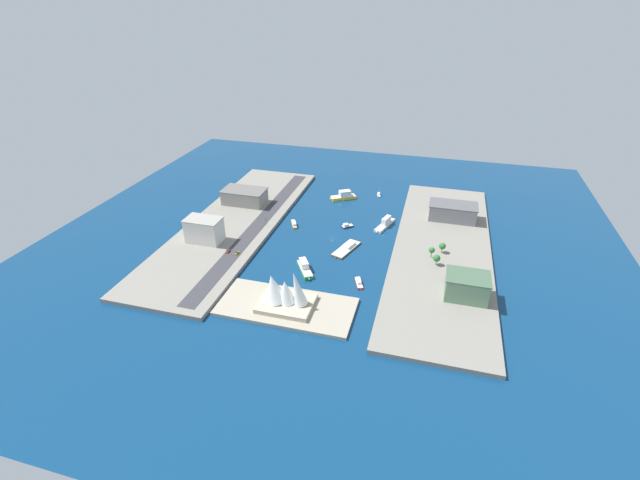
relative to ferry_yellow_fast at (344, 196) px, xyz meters
The scene contains 22 objects.
ground_plane 76.87m from the ferry_yellow_fast, 96.13° to the left, with size 440.00×440.00×0.00m, color navy.
quay_west 119.81m from the ferry_yellow_fast, 140.39° to the left, with size 70.00×240.00×2.88m, color gray.
quay_east 107.68m from the ferry_yellow_fast, 45.18° to the left, with size 70.00×240.00×2.88m, color gray.
peninsula_point 170.33m from the ferry_yellow_fast, 90.95° to the left, with size 83.44×38.16×2.00m, color #A89E89.
road_strip 93.92m from the ferry_yellow_fast, 54.41° to the left, with size 12.03×228.00×0.15m, color #38383D.
ferry_yellow_fast is the anchor object (origin of this frame).
barge_flat_brown 93.84m from the ferry_yellow_fast, 104.26° to the left, with size 18.25×30.49×3.49m.
sailboat_small_white 34.71m from the ferry_yellow_fast, 152.88° to the right, with size 4.45×9.32×9.87m.
ferry_green_doubledeck 127.63m from the ferry_yellow_fast, 90.56° to the left, with size 17.36×23.52×7.06m.
patrol_launch_navy 57.71m from the ferry_yellow_fast, 105.60° to the left, with size 10.10×9.58×3.26m.
tugboat_red 139.26m from the ferry_yellow_fast, 106.97° to the left, with size 8.15×13.84×3.05m.
water_taxi_orange 69.85m from the ferry_yellow_fast, 66.64° to the left, with size 9.58×15.57×3.47m.
ferry_white_commuter 64.17m from the ferry_yellow_fast, 135.09° to the left, with size 14.26×29.05×7.43m.
warehouse_low_gray 100.94m from the ferry_yellow_fast, 166.88° to the left, with size 39.16×21.00×13.59m.
hotel_broad_white 139.75m from the ferry_yellow_fast, 53.46° to the left, with size 27.00×16.87×18.73m.
terminal_long_green 171.33m from the ferry_yellow_fast, 129.15° to the left, with size 26.69×20.33×15.34m.
carpark_squat_concrete 91.70m from the ferry_yellow_fast, 25.53° to the left, with size 38.24×22.66×12.99m.
taxi_yellow_cab 134.03m from the ferry_yellow_fast, 67.35° to the left, with size 2.05×4.33×1.58m.
pickup_red 136.47m from the ferry_yellow_fast, 64.34° to the left, with size 2.12×4.66×1.56m.
traffic_light_waterfront 89.99m from the ferry_yellow_fast, 57.88° to the left, with size 0.36×0.36×6.50m.
opera_landmark 170.49m from the ferry_yellow_fast, 90.45° to the left, with size 32.95×26.08×25.61m.
park_tree_cluster 127.29m from the ferry_yellow_fast, 134.39° to the left, with size 11.78×23.26×8.15m.
Camera 1 is at (-72.26, 296.95, 169.21)m, focal length 24.83 mm.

